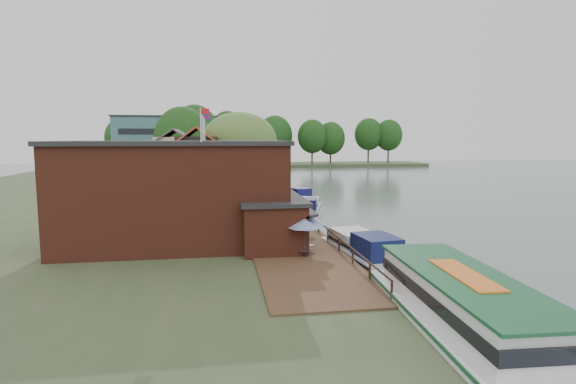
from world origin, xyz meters
name	(u,v)px	position (x,y,z in m)	size (l,w,h in m)	color
ground	(387,246)	(0.00, 0.00, 0.00)	(260.00, 260.00, 0.00)	#515E5A
land_bank	(99,194)	(-30.00, 35.00, 0.50)	(50.00, 140.00, 1.00)	#384728
quay_deck	(271,215)	(-8.00, 10.00, 1.05)	(6.00, 50.00, 0.10)	#47301E
quay_rail	(297,209)	(-5.30, 10.50, 1.50)	(0.20, 49.00, 1.00)	black
pub	(204,192)	(-14.00, -1.00, 4.65)	(20.00, 11.00, 7.30)	maroon
hotel_block	(176,144)	(-22.00, 70.00, 7.15)	(25.40, 12.40, 12.30)	#38666B
cottage_a	(198,170)	(-15.00, 14.00, 5.25)	(8.60, 7.60, 8.50)	black
cottage_b	(177,164)	(-18.00, 24.00, 5.25)	(9.60, 8.60, 8.50)	beige
cottage_c	(211,161)	(-14.00, 33.00, 5.25)	(7.60, 7.60, 8.50)	black
willow	(240,158)	(-10.50, 19.00, 6.21)	(8.60, 8.60, 10.43)	#476B2D
umbrella_0	(304,238)	(-7.82, -6.02, 2.29)	(2.04, 2.04, 2.38)	navy
umbrella_1	(309,233)	(-7.28, -4.75, 2.29)	(2.46, 2.46, 2.38)	navy
umbrella_2	(292,224)	(-7.84, -1.60, 2.29)	(2.06, 2.06, 2.38)	#1B3E95
umbrella_3	(297,215)	(-6.84, 2.21, 2.29)	(2.41, 2.41, 2.38)	navy
umbrella_4	(275,209)	(-8.14, 5.78, 2.29)	(2.09, 2.09, 2.38)	navy
umbrella_5	(281,205)	(-7.37, 7.67, 2.29)	(2.10, 2.10, 2.38)	navy
umbrella_6	(280,201)	(-7.02, 10.52, 2.29)	(2.38, 2.38, 2.38)	navy
cruiser_0	(363,248)	(-3.65, -4.94, 1.22)	(3.25, 10.04, 2.44)	silver
cruiser_1	(308,207)	(-3.51, 14.21, 1.10)	(2.97, 9.20, 2.20)	white
cruiser_2	(293,195)	(-3.50, 24.03, 1.13)	(3.05, 9.43, 2.27)	silver
tour_boat	(472,319)	(-3.57, -17.71, 1.58)	(4.07, 14.45, 3.15)	silver
swan	(417,306)	(-3.46, -12.81, 0.22)	(0.44, 0.44, 0.44)	white
bank_tree_0	(183,146)	(-18.39, 40.03, 7.22)	(8.94, 8.94, 12.43)	#143811
bank_tree_1	(195,142)	(-16.91, 49.95, 7.75)	(8.50, 8.50, 13.49)	#143811
bank_tree_2	(223,148)	(-11.88, 56.71, 6.56)	(7.98, 7.98, 11.13)	#143811
bank_tree_3	(206,147)	(-15.66, 79.02, 6.41)	(7.45, 7.45, 10.82)	#143811
bank_tree_4	(228,139)	(-10.26, 85.32, 8.29)	(8.55, 8.55, 14.57)	#143811
bank_tree_5	(200,145)	(-17.60, 94.85, 6.73)	(6.76, 6.76, 11.46)	#143811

